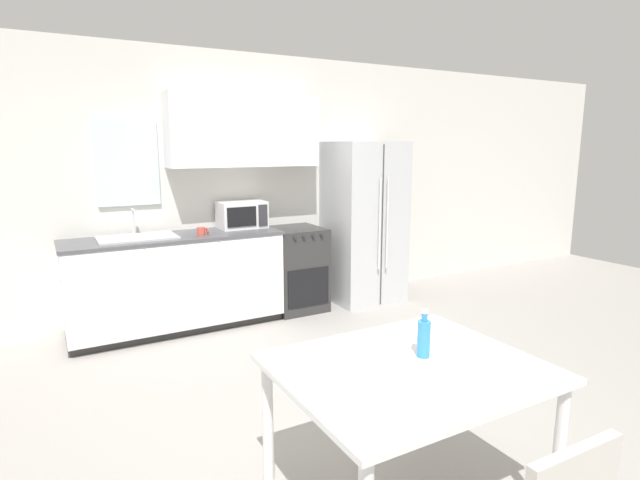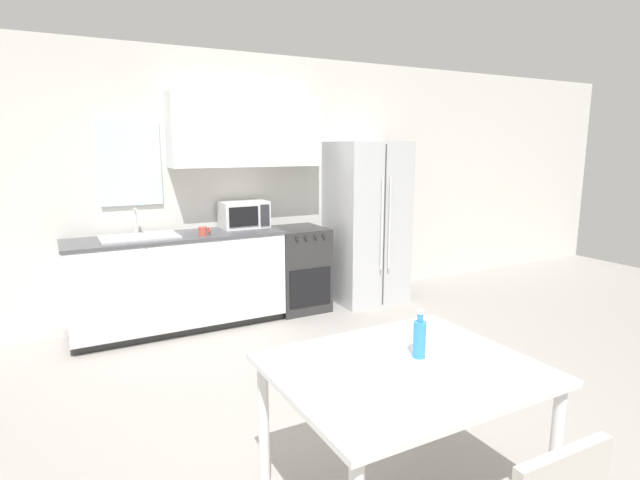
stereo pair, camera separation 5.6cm
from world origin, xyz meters
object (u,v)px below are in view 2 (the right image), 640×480
at_px(refrigerator, 366,222).
at_px(dining_table, 404,384).
at_px(oven_range, 298,269).
at_px(coffee_mug, 204,231).
at_px(microwave, 244,214).
at_px(drink_bottle, 420,338).

relative_size(refrigerator, dining_table, 1.51).
height_order(refrigerator, dining_table, refrigerator).
relative_size(oven_range, coffee_mug, 8.22).
distance_m(oven_range, microwave, 0.84).
distance_m(oven_range, coffee_mug, 1.19).
height_order(refrigerator, microwave, refrigerator).
xyz_separation_m(oven_range, dining_table, (-0.91, -3.01, 0.21)).
height_order(dining_table, drink_bottle, drink_bottle).
bearing_deg(oven_range, coffee_mug, -172.05).
bearing_deg(dining_table, refrigerator, 59.41).
bearing_deg(oven_range, microwave, 168.77).
height_order(oven_range, dining_table, oven_range).
distance_m(microwave, drink_bottle, 3.09).
bearing_deg(dining_table, drink_bottle, 20.80).
bearing_deg(oven_range, dining_table, -106.75).
height_order(coffee_mug, dining_table, coffee_mug).
bearing_deg(drink_bottle, dining_table, -159.20).
bearing_deg(coffee_mug, drink_bottle, -84.47).
relative_size(oven_range, drink_bottle, 3.75).
relative_size(microwave, dining_table, 0.40).
xyz_separation_m(refrigerator, coffee_mug, (-1.90, -0.09, 0.07)).
bearing_deg(refrigerator, oven_range, 176.29).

